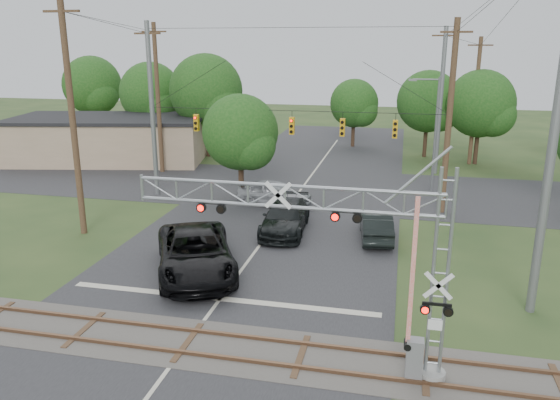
% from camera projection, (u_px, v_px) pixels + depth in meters
% --- Properties ---
extents(ground, '(160.00, 160.00, 0.00)m').
position_uv_depth(ground, '(164.00, 376.00, 17.08)').
color(ground, '#273D1C').
rests_on(ground, ground).
extents(road_main, '(14.00, 90.00, 0.02)m').
position_uv_depth(road_main, '(250.00, 258.00, 26.46)').
color(road_main, '#28282A').
rests_on(road_main, ground).
extents(road_cross, '(90.00, 12.00, 0.02)m').
position_uv_depth(road_cross, '(302.00, 188.00, 39.59)').
color(road_cross, '#28282A').
rests_on(road_cross, ground).
extents(railroad_track, '(90.00, 3.20, 0.17)m').
position_uv_depth(railroad_track, '(188.00, 342.00, 18.95)').
color(railroad_track, '#48453F').
rests_on(railroad_track, ground).
extents(crossing_gantry, '(9.83, 0.86, 6.73)m').
position_uv_depth(crossing_gantry, '(343.00, 247.00, 16.36)').
color(crossing_gantry, gray).
rests_on(crossing_gantry, ground).
extents(traffic_signal_span, '(19.34, 0.36, 11.50)m').
position_uv_depth(traffic_signal_span, '(307.00, 117.00, 34.10)').
color(traffic_signal_span, slate).
rests_on(traffic_signal_span, ground).
extents(pickup_black, '(5.93, 7.80, 1.97)m').
position_uv_depth(pickup_black, '(195.00, 253.00, 24.53)').
color(pickup_black, black).
rests_on(pickup_black, ground).
extents(car_dark, '(2.62, 5.78, 1.64)m').
position_uv_depth(car_dark, '(285.00, 218.00, 30.07)').
color(car_dark, black).
rests_on(car_dark, ground).
extents(sedan_silver, '(5.25, 3.20, 1.67)m').
position_uv_depth(sedan_silver, '(275.00, 193.00, 34.91)').
color(sedan_silver, '#929498').
rests_on(sedan_silver, ground).
extents(suv_dark, '(2.10, 4.64, 1.48)m').
position_uv_depth(suv_dark, '(376.00, 226.00, 28.97)').
color(suv_dark, black).
rests_on(suv_dark, ground).
extents(commercial_building, '(18.11, 11.73, 3.90)m').
position_uv_depth(commercial_building, '(110.00, 139.00, 48.52)').
color(commercial_building, gray).
rests_on(commercial_building, ground).
extents(streetlight, '(2.12, 0.22, 7.94)m').
position_uv_depth(streetlight, '(433.00, 129.00, 37.31)').
color(streetlight, slate).
rests_on(streetlight, ground).
extents(utility_poles, '(26.79, 28.40, 14.43)m').
position_uv_depth(utility_poles, '(335.00, 106.00, 34.79)').
color(utility_poles, '#422B1E').
rests_on(utility_poles, ground).
extents(treeline, '(54.64, 26.51, 9.31)m').
position_uv_depth(treeline, '(291.00, 100.00, 48.60)').
color(treeline, '#362418').
rests_on(treeline, ground).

